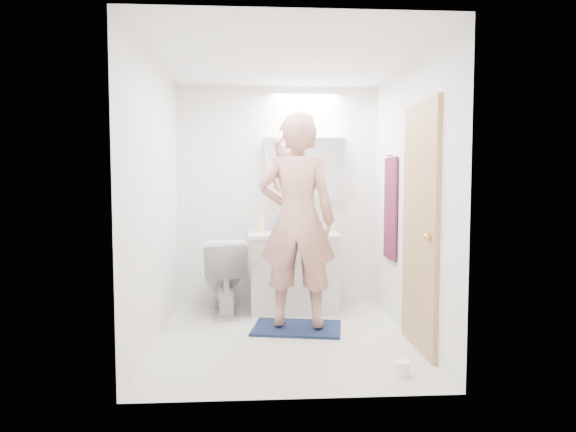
{
  "coord_description": "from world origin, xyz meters",
  "views": [
    {
      "loc": [
        -0.24,
        -4.32,
        1.37
      ],
      "look_at": [
        0.05,
        0.25,
        1.05
      ],
      "focal_mm": 31.41,
      "sensor_mm": 36.0,
      "label": 1
    }
  ],
  "objects": [
    {
      "name": "medicine_cabinet",
      "position": [
        0.3,
        1.18,
        1.5
      ],
      "size": [
        0.88,
        0.14,
        0.7
      ],
      "primitive_type": "cube",
      "color": "white",
      "rests_on": "wall_back"
    },
    {
      "name": "mirror_panel",
      "position": [
        0.3,
        1.1,
        1.5
      ],
      "size": [
        0.84,
        0.01,
        0.66
      ],
      "primitive_type": "cube",
      "color": "silver",
      "rests_on": "medicine_cabinet"
    },
    {
      "name": "wall_front",
      "position": [
        0.0,
        -1.25,
        1.2
      ],
      "size": [
        2.5,
        0.0,
        2.5
      ],
      "primitive_type": "plane",
      "rotation": [
        -1.57,
        0.0,
        0.0
      ],
      "color": "white",
      "rests_on": "floor"
    },
    {
      "name": "toothbrush_cup",
      "position": [
        0.43,
        1.12,
        0.87
      ],
      "size": [
        0.13,
        0.13,
        0.1
      ],
      "primitive_type": "imported",
      "rotation": [
        0.0,
        0.0,
        -0.33
      ],
      "color": "#3D5CB7",
      "rests_on": "countertop"
    },
    {
      "name": "door_knob",
      "position": [
        1.04,
        -0.65,
        0.95
      ],
      "size": [
        0.06,
        0.06,
        0.06
      ],
      "primitive_type": "sphere",
      "color": "gold",
      "rests_on": "door"
    },
    {
      "name": "floor",
      "position": [
        0.0,
        0.0,
        0.0
      ],
      "size": [
        2.5,
        2.5,
        0.0
      ],
      "primitive_type": "plane",
      "color": "silver",
      "rests_on": "ground"
    },
    {
      "name": "sink_basin",
      "position": [
        0.15,
        0.99,
        0.84
      ],
      "size": [
        0.36,
        0.36,
        0.03
      ],
      "primitive_type": "cylinder",
      "color": "white",
      "rests_on": "countertop"
    },
    {
      "name": "faucet",
      "position": [
        0.15,
        1.19,
        0.9
      ],
      "size": [
        0.02,
        0.02,
        0.16
      ],
      "primitive_type": "cylinder",
      "color": "#B5B5B9",
      "rests_on": "countertop"
    },
    {
      "name": "towel",
      "position": [
        1.08,
        0.55,
        1.1
      ],
      "size": [
        0.02,
        0.42,
        1.0
      ],
      "primitive_type": "cube",
      "color": "black",
      "rests_on": "wall_right"
    },
    {
      "name": "countertop",
      "position": [
        0.15,
        0.96,
        0.8
      ],
      "size": [
        0.95,
        0.58,
        0.04
      ],
      "primitive_type": "cube",
      "color": "silver",
      "rests_on": "vanity_cabinet"
    },
    {
      "name": "wall_left",
      "position": [
        -1.1,
        0.0,
        1.2
      ],
      "size": [
        0.0,
        2.5,
        2.5
      ],
      "primitive_type": "plane",
      "rotation": [
        1.57,
        0.0,
        1.57
      ],
      "color": "white",
      "rests_on": "floor"
    },
    {
      "name": "toilet_paper_roll",
      "position": [
        0.79,
        -0.91,
        0.05
      ],
      "size": [
        0.11,
        0.11,
        0.1
      ],
      "primitive_type": "cylinder",
      "color": "white",
      "rests_on": "floor"
    },
    {
      "name": "vanity_cabinet",
      "position": [
        0.15,
        0.96,
        0.39
      ],
      "size": [
        0.9,
        0.55,
        0.78
      ],
      "primitive_type": "cube",
      "color": "silver",
      "rests_on": "floor"
    },
    {
      "name": "wall_right",
      "position": [
        1.1,
        0.0,
        1.2
      ],
      "size": [
        0.0,
        2.5,
        2.5
      ],
      "primitive_type": "plane",
      "rotation": [
        1.57,
        0.0,
        -1.57
      ],
      "color": "white",
      "rests_on": "floor"
    },
    {
      "name": "wall_back",
      "position": [
        0.0,
        1.25,
        1.2
      ],
      "size": [
        2.5,
        0.0,
        2.5
      ],
      "primitive_type": "plane",
      "rotation": [
        1.57,
        0.0,
        0.0
      ],
      "color": "white",
      "rests_on": "floor"
    },
    {
      "name": "door",
      "position": [
        1.08,
        -0.35,
        1.0
      ],
      "size": [
        0.04,
        0.8,
        2.0
      ],
      "primitive_type": "cube",
      "color": "tan",
      "rests_on": "wall_right"
    },
    {
      "name": "bath_rug",
      "position": [
        0.13,
        0.24,
        0.01
      ],
      "size": [
        0.89,
        0.68,
        0.02
      ],
      "primitive_type": "cube",
      "rotation": [
        0.0,
        0.0,
        -0.18
      ],
      "color": "#162547",
      "rests_on": "floor"
    },
    {
      "name": "towel_hook",
      "position": [
        1.07,
        0.55,
        1.62
      ],
      "size": [
        0.07,
        0.02,
        0.02
      ],
      "primitive_type": "cylinder",
      "rotation": [
        0.0,
        1.57,
        0.0
      ],
      "color": "silver",
      "rests_on": "wall_right"
    },
    {
      "name": "toilet",
      "position": [
        -0.58,
        0.85,
        0.4
      ],
      "size": [
        0.55,
        0.83,
        0.79
      ],
      "primitive_type": "imported",
      "rotation": [
        0.0,
        0.0,
        3.29
      ],
      "color": "silver",
      "rests_on": "floor"
    },
    {
      "name": "person",
      "position": [
        0.13,
        0.24,
        1.01
      ],
      "size": [
        0.78,
        0.58,
        1.93
      ],
      "primitive_type": "imported",
      "rotation": [
        0.0,
        0.0,
        2.96
      ],
      "color": "tan",
      "rests_on": "bath_rug"
    },
    {
      "name": "soap_bottle_b",
      "position": [
        -0.03,
        1.15,
        0.91
      ],
      "size": [
        0.11,
        0.11,
        0.17
      ],
      "primitive_type": "imported",
      "rotation": [
        0.0,
        0.0,
        -0.88
      ],
      "color": "#62ACD2",
      "rests_on": "countertop"
    },
    {
      "name": "soap_bottle_a",
      "position": [
        -0.19,
        1.11,
        0.93
      ],
      "size": [
        0.11,
        0.11,
        0.23
      ],
      "primitive_type": "imported",
      "rotation": [
        0.0,
        0.0,
        0.33
      ],
      "color": "beige",
      "rests_on": "countertop"
    },
    {
      "name": "ceiling",
      "position": [
        0.0,
        0.0,
        2.4
      ],
      "size": [
        2.5,
        2.5,
        0.0
      ],
      "primitive_type": "plane",
      "rotation": [
        3.14,
        0.0,
        0.0
      ],
      "color": "white",
      "rests_on": "floor"
    }
  ]
}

